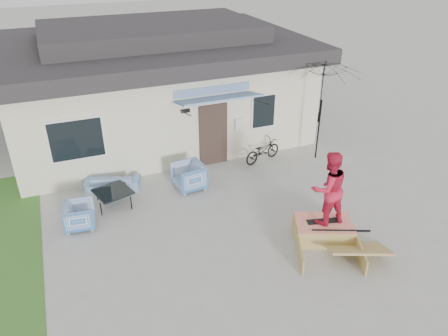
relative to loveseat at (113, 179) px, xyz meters
name	(u,v)px	position (x,y,z in m)	size (l,w,h in m)	color
ground	(240,249)	(2.39, -4.10, -0.31)	(90.00, 90.00, 0.00)	#9F9E98
grass_strip	(12,252)	(-2.81, -2.10, -0.31)	(1.40, 8.00, 0.01)	#336425
house	(155,81)	(2.39, 3.89, 1.63)	(10.80, 8.49, 4.10)	beige
loveseat	(113,179)	(0.00, 0.00, 0.00)	(1.61, 0.47, 0.63)	#235EA1
armchair_left	(79,214)	(-1.12, -1.66, 0.07)	(0.76, 0.71, 0.78)	#235EA1
armchair_right	(189,175)	(2.14, -0.86, 0.13)	(0.86, 0.80, 0.88)	#235EA1
coffee_table	(114,198)	(-0.13, -0.94, -0.09)	(0.92, 0.92, 0.46)	black
bicycle	(263,148)	(4.99, -0.10, 0.15)	(0.51, 1.46, 0.94)	black
patio_umbrella	(321,110)	(6.79, -0.58, 1.43)	(2.31, 2.14, 2.20)	black
skate_ramp	(323,230)	(4.51, -4.48, -0.08)	(1.41, 1.88, 0.47)	#A98D4B
skateboard	(324,221)	(4.53, -4.43, 0.18)	(0.87, 0.22, 0.05)	black
skater	(329,187)	(4.53, -4.43, 1.16)	(0.93, 0.72, 1.91)	red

